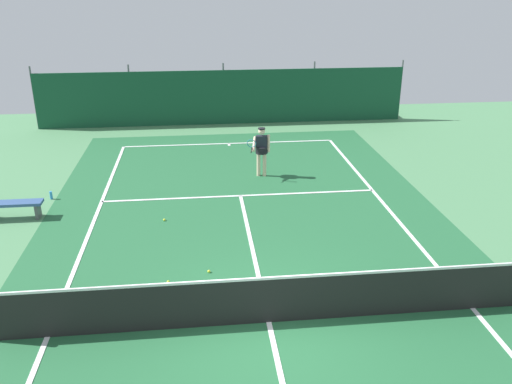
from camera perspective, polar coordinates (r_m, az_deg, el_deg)
name	(u,v)px	position (r m, az deg, el deg)	size (l,w,h in m)	color
ground_plane	(269,322)	(10.54, 1.37, -13.74)	(36.00, 36.00, 0.00)	#4C8456
court_surface	(269,322)	(10.53, 1.37, -13.72)	(11.02, 26.60, 0.01)	#236038
tennis_net	(269,300)	(10.25, 1.39, -11.42)	(10.12, 0.10, 1.10)	black
back_fence	(223,107)	(24.64, -3.50, 9.07)	(16.30, 0.98, 2.70)	#14472D
tennis_player	(261,148)	(17.47, 0.58, 4.70)	(0.80, 0.69, 1.64)	beige
tennis_ball_near_player	(168,282)	(11.84, -9.37, -9.46)	(0.07, 0.07, 0.07)	#CCDB33
tennis_ball_midcourt	(209,271)	(12.11, -5.06, -8.45)	(0.07, 0.07, 0.07)	#CCDB33
tennis_ball_by_sideline	(164,220)	(14.70, -9.77, -2.95)	(0.07, 0.07, 0.07)	#CCDB33
parked_car	(304,91)	(27.32, 5.16, 10.68)	(2.18, 4.29, 1.68)	silver
courtside_bench	(12,206)	(15.95, -24.61, -1.36)	(1.60, 0.40, 0.49)	#335184
water_bottle	(51,195)	(17.00, -21.06, -0.34)	(0.08, 0.08, 0.24)	#338CD8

